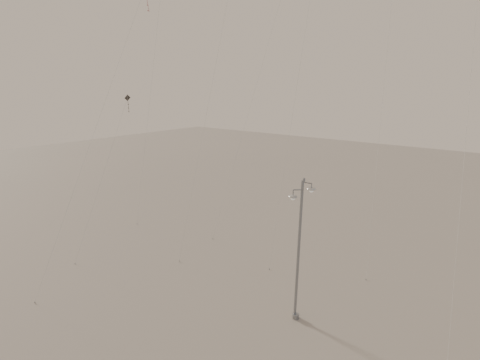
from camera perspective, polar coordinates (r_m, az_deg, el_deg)
The scene contains 6 objects.
ground at distance 24.91m, azimuth -4.67°, elevation -20.91°, with size 160.00×160.00×0.00m, color gray.
street_lamp at distance 23.05m, azimuth 8.96°, elevation -10.08°, with size 1.48×0.89×9.18m.
kite_1 at distance 29.88m, azimuth -2.76°, elevation 21.46°, with size 3.29×4.57×24.50m.
kite_3 at distance 29.40m, azimuth -17.59°, elevation 17.56°, with size 1.46×10.26×21.51m.
kite_4 at distance 24.04m, azimuth 32.34°, elevation 21.64°, with size 3.36×12.81×25.01m.
kite_6 at distance 33.82m, azimuth -18.58°, elevation 5.80°, with size 0.52×6.39×13.53m.
Camera 1 is at (14.06, -14.72, 14.35)m, focal length 28.00 mm.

